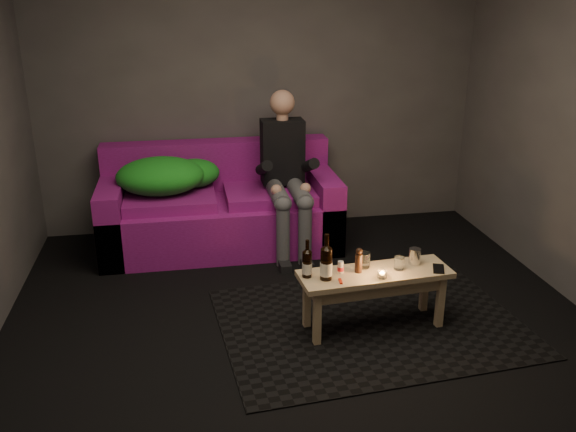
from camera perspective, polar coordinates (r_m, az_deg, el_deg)
name	(u,v)px	position (r m, az deg, el deg)	size (l,w,h in m)	color
floor	(311,348)	(3.96, 2.17, -12.25)	(4.50, 4.50, 0.00)	black
room	(298,75)	(3.82, 0.99, 13.02)	(4.50, 4.50, 4.50)	silver
rug	(370,322)	(4.26, 7.68, -9.83)	(2.01, 1.46, 0.01)	black
sofa	(220,210)	(5.40, -6.36, 0.56)	(2.02, 0.91, 0.87)	#7D1066
green_blanket	(166,176)	(5.28, -11.35, 3.71)	(0.89, 0.61, 0.30)	#1A9126
person	(286,170)	(5.18, -0.21, 4.33)	(0.36, 0.84, 1.35)	black
coffee_table	(375,282)	(4.06, 8.11, -6.11)	(1.03, 0.40, 0.41)	tan
beer_bottle_a	(307,263)	(3.88, 1.80, -4.45)	(0.06, 0.06, 0.25)	black
beer_bottle_b	(326,263)	(3.85, 3.60, -4.40)	(0.08, 0.08, 0.31)	black
salt_shaker	(341,267)	(3.97, 4.94, -4.78)	(0.04, 0.04, 0.08)	silver
pepper_mill	(359,263)	(3.98, 6.63, -4.40)	(0.05, 0.05, 0.13)	black
tumbler_back	(364,260)	(4.06, 7.09, -4.09)	(0.09, 0.09, 0.10)	white
tealight	(382,275)	(3.94, 8.81, -5.44)	(0.06, 0.06, 0.05)	white
tumbler_front	(399,263)	(4.07, 10.36, -4.37)	(0.07, 0.07, 0.08)	white
steel_cup	(415,256)	(4.16, 11.76, -3.71)	(0.08, 0.08, 0.11)	silver
smartphone	(439,269)	(4.14, 13.90, -4.81)	(0.07, 0.14, 0.01)	black
red_lighter	(340,281)	(3.86, 4.93, -6.10)	(0.02, 0.07, 0.01)	red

